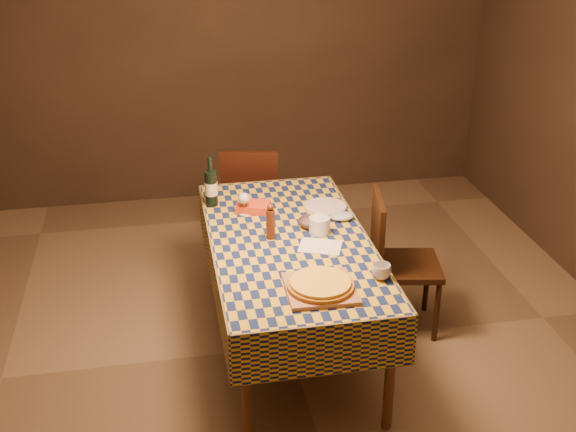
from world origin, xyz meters
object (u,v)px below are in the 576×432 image
(wine_bottle, at_px, (211,188))
(white_plate, at_px, (325,207))
(cutting_board, at_px, (320,289))
(bowl, at_px, (311,223))
(chair_right, at_px, (394,256))
(pizza, at_px, (320,284))
(chair_far, at_px, (250,197))
(dining_table, at_px, (290,251))

(wine_bottle, bearing_deg, white_plate, -13.98)
(cutting_board, height_order, bowl, bowl)
(cutting_board, distance_m, chair_right, 1.01)
(cutting_board, distance_m, pizza, 0.03)
(chair_right, bearing_deg, cutting_board, -132.46)
(cutting_board, xyz_separation_m, chair_far, (-0.12, 1.82, -0.26))
(white_plate, bearing_deg, cutting_board, -104.88)
(wine_bottle, distance_m, chair_far, 0.81)
(wine_bottle, height_order, white_plate, wine_bottle)
(pizza, distance_m, wine_bottle, 1.27)
(cutting_board, relative_size, white_plate, 1.32)
(pizza, relative_size, wine_bottle, 1.15)
(pizza, relative_size, chair_far, 0.41)
(bowl, bearing_deg, chair_far, 102.22)
(dining_table, relative_size, bowl, 11.65)
(pizza, bearing_deg, cutting_board, 0.00)
(dining_table, relative_size, pizza, 4.83)
(cutting_board, relative_size, chair_right, 0.39)
(bowl, bearing_deg, dining_table, -138.98)
(dining_table, bearing_deg, wine_bottle, 125.32)
(white_plate, xyz_separation_m, chair_right, (0.39, -0.28, -0.26))
(white_plate, bearing_deg, pizza, -104.88)
(wine_bottle, distance_m, chair_right, 1.26)
(dining_table, relative_size, chair_far, 1.98)
(cutting_board, distance_m, bowl, 0.75)
(cutting_board, relative_size, bowl, 2.27)
(cutting_board, bearing_deg, white_plate, 75.12)
(cutting_board, bearing_deg, dining_table, 94.61)
(wine_bottle, xyz_separation_m, chair_right, (1.11, -0.46, -0.37))
(cutting_board, relative_size, wine_bottle, 1.08)
(dining_table, relative_size, wine_bottle, 5.54)
(bowl, distance_m, wine_bottle, 0.72)
(dining_table, relative_size, chair_right, 1.98)
(pizza, relative_size, bowl, 2.41)
(dining_table, distance_m, wine_bottle, 0.73)
(cutting_board, height_order, white_plate, cutting_board)
(pizza, distance_m, chair_far, 1.84)
(wine_bottle, bearing_deg, chair_far, 62.07)
(white_plate, xyz_separation_m, chair_far, (-0.38, 0.82, -0.26))
(pizza, height_order, bowl, pizza)
(dining_table, height_order, bowl, bowl)
(pizza, height_order, chair_far, chair_far)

